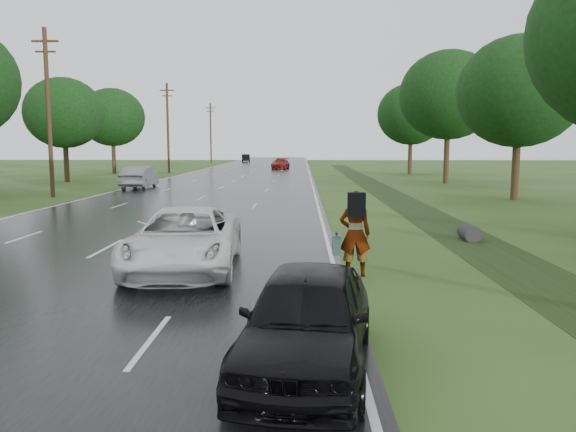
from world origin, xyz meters
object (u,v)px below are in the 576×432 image
(white_pickup, at_px, (185,240))
(dark_sedan, at_px, (307,318))
(pedestrian, at_px, (354,232))
(silver_sedan, at_px, (139,177))

(white_pickup, height_order, dark_sedan, white_pickup)
(pedestrian, relative_size, silver_sedan, 0.42)
(pedestrian, height_order, silver_sedan, pedestrian)
(dark_sedan, bearing_deg, silver_sedan, 117.45)
(pedestrian, bearing_deg, silver_sedan, -63.19)
(pedestrian, relative_size, white_pickup, 0.37)
(silver_sedan, bearing_deg, pedestrian, 114.48)
(dark_sedan, relative_size, silver_sedan, 0.87)
(pedestrian, bearing_deg, white_pickup, -4.40)
(pedestrian, xyz_separation_m, white_pickup, (-4.17, 0.40, -0.26))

